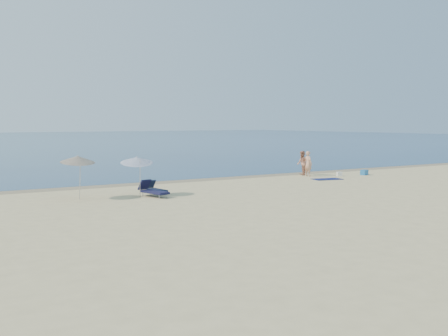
# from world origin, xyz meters

# --- Properties ---
(wet_sand_strip) EXTENTS (240.00, 1.60, 0.00)m
(wet_sand_strip) POSITION_xyz_m (0.00, 19.40, 0.00)
(wet_sand_strip) COLOR #847254
(wet_sand_strip) RESTS_ON ground
(person_left) EXTENTS (0.45, 0.64, 1.67)m
(person_left) POSITION_xyz_m (4.15, 17.52, 0.84)
(person_left) COLOR tan
(person_left) RESTS_ON ground
(person_right) EXTENTS (0.91, 0.99, 1.66)m
(person_right) POSITION_xyz_m (4.28, 18.29, 0.83)
(person_right) COLOR tan
(person_right) RESTS_ON ground
(beach_towel) EXTENTS (2.00, 1.37, 0.03)m
(beach_towel) POSITION_xyz_m (3.82, 15.34, 0.02)
(beach_towel) COLOR #0E1546
(beach_towel) RESTS_ON ground
(white_bag) EXTENTS (0.42, 0.40, 0.28)m
(white_bag) POSITION_xyz_m (5.92, 16.42, 0.14)
(white_bag) COLOR silver
(white_bag) RESTS_ON ground
(blue_cooler) EXTENTS (0.57, 0.46, 0.35)m
(blue_cooler) POSITION_xyz_m (7.95, 16.12, 0.18)
(blue_cooler) COLOR #1F65A9
(blue_cooler) RESTS_ON ground
(umbrella_near) EXTENTS (2.05, 2.07, 2.10)m
(umbrella_near) POSITION_xyz_m (-9.45, 14.55, 1.77)
(umbrella_near) COLOR silver
(umbrella_near) RESTS_ON ground
(umbrella_far) EXTENTS (1.69, 1.71, 2.18)m
(umbrella_far) POSITION_xyz_m (-12.23, 15.00, 1.88)
(umbrella_far) COLOR silver
(umbrella_far) RESTS_ON ground
(lounger_left) EXTENTS (0.62, 1.52, 0.66)m
(lounger_left) POSITION_xyz_m (-8.31, 14.80, 0.24)
(lounger_left) COLOR #131C36
(lounger_left) RESTS_ON ground
(lounger_right) EXTENTS (0.96, 1.89, 0.80)m
(lounger_right) POSITION_xyz_m (-8.92, 13.88, 0.29)
(lounger_right) COLOR #131436
(lounger_right) RESTS_ON ground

